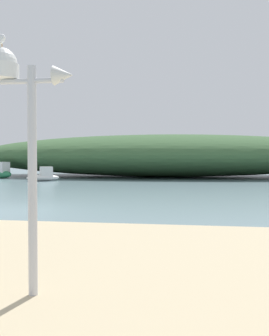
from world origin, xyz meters
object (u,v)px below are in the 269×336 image
at_px(mast_structure, 14,94).
at_px(motorboat_near_shore, 44,176).
at_px(seagull_on_radar, 0,38).
at_px(motorboat_east_reach, 2,172).

xyz_separation_m(mast_structure, motorboat_near_shore, (-10.68, 27.19, -2.43)).
distance_m(seagull_on_radar, motorboat_east_reach, 35.11).
bearing_deg(motorboat_near_shore, mast_structure, -68.55).
xyz_separation_m(mast_structure, motorboat_east_reach, (-16.57, 30.92, -2.29)).
distance_m(seagull_on_radar, motorboat_near_shore, 29.31).
height_order(mast_structure, seagull_on_radar, seagull_on_radar).
xyz_separation_m(mast_structure, seagull_on_radar, (-0.19, 0.01, 0.74)).
height_order(motorboat_east_reach, motorboat_near_shore, motorboat_east_reach).
xyz_separation_m(seagull_on_radar, motorboat_east_reach, (-16.37, 30.91, -3.02)).
distance_m(motorboat_east_reach, motorboat_near_shore, 6.97).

